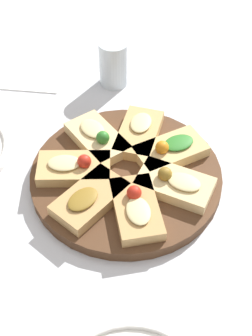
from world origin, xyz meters
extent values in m
plane|color=silver|center=(0.00, 0.00, 0.00)|extent=(3.00, 3.00, 0.00)
cylinder|color=#51331E|center=(0.00, 0.00, 0.01)|extent=(0.33, 0.33, 0.02)
cube|color=tan|center=(0.08, 0.03, 0.03)|extent=(0.14, 0.11, 0.02)
ellipsoid|color=beige|center=(0.10, 0.04, 0.04)|extent=(0.06, 0.05, 0.01)
sphere|color=red|center=(0.07, 0.02, 0.05)|extent=(0.02, 0.02, 0.02)
cube|color=tan|center=(0.03, 0.08, 0.03)|extent=(0.11, 0.14, 0.02)
ellipsoid|color=olive|center=(0.04, 0.10, 0.04)|extent=(0.05, 0.06, 0.01)
cube|color=tan|center=(-0.04, 0.08, 0.03)|extent=(0.12, 0.14, 0.02)
ellipsoid|color=beige|center=(-0.05, 0.09, 0.04)|extent=(0.06, 0.07, 0.01)
sphere|color=red|center=(-0.04, 0.06, 0.05)|extent=(0.02, 0.02, 0.02)
cube|color=#E5C689|center=(-0.09, 0.01, 0.03)|extent=(0.13, 0.08, 0.02)
ellipsoid|color=beige|center=(-0.10, 0.01, 0.04)|extent=(0.06, 0.04, 0.01)
sphere|color=olive|center=(-0.07, 0.01, 0.05)|extent=(0.02, 0.02, 0.02)
cube|color=#DBB775|center=(-0.06, -0.06, 0.03)|extent=(0.13, 0.14, 0.02)
ellipsoid|color=#2D7A28|center=(-0.07, -0.08, 0.04)|extent=(0.06, 0.07, 0.01)
sphere|color=orange|center=(-0.05, -0.05, 0.05)|extent=(0.02, 0.02, 0.02)
cube|color=tan|center=(0.01, -0.09, 0.03)|extent=(0.08, 0.13, 0.02)
ellipsoid|color=beige|center=(0.01, -0.10, 0.04)|extent=(0.04, 0.06, 0.01)
cube|color=#E5C689|center=(0.07, -0.05, 0.03)|extent=(0.14, 0.12, 0.02)
ellipsoid|color=beige|center=(0.08, -0.06, 0.04)|extent=(0.07, 0.06, 0.01)
sphere|color=#2D7A28|center=(0.06, -0.04, 0.05)|extent=(0.02, 0.02, 0.02)
cylinder|color=silver|center=(0.12, -0.25, 0.05)|extent=(0.06, 0.06, 0.10)
cube|color=white|center=(0.29, -0.21, 0.00)|extent=(0.14, 0.13, 0.00)
camera|label=1|loc=(-0.18, 0.50, 0.61)|focal=50.00mm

